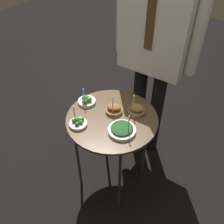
% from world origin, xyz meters
% --- Properties ---
extents(ground_plane, '(8.00, 8.00, 0.00)m').
position_xyz_m(ground_plane, '(0.00, 0.00, 0.00)').
color(ground_plane, black).
extents(serving_cart, '(0.62, 0.62, 0.71)m').
position_xyz_m(serving_cart, '(0.00, 0.00, 0.65)').
color(serving_cart, brown).
rests_on(serving_cart, ground_plane).
extents(bowl_roast_mid_left, '(0.12, 0.11, 0.16)m').
position_xyz_m(bowl_roast_mid_left, '(-0.02, 0.05, 0.74)').
color(bowl_roast_mid_left, brown).
rests_on(bowl_roast_mid_left, serving_cart).
extents(bowl_roast_front_left, '(0.12, 0.12, 0.17)m').
position_xyz_m(bowl_roast_front_left, '(0.11, 0.13, 0.74)').
color(bowl_roast_front_left, brown).
rests_on(bowl_roast_front_left, serving_cart).
extents(bowl_broccoli_far_rim, '(0.12, 0.12, 0.14)m').
position_xyz_m(bowl_broccoli_far_rim, '(-0.14, -0.18, 0.73)').
color(bowl_broccoli_far_rim, silver).
rests_on(bowl_broccoli_far_rim, serving_cart).
extents(bowl_broccoli_front_center, '(0.13, 0.13, 0.14)m').
position_xyz_m(bowl_broccoli_front_center, '(-0.23, 0.03, 0.73)').
color(bowl_broccoli_front_center, silver).
rests_on(bowl_broccoli_front_center, serving_cart).
extents(bowl_spinach_back_right, '(0.18, 0.18, 0.16)m').
position_xyz_m(bowl_spinach_back_right, '(0.12, -0.07, 0.73)').
color(bowl_spinach_back_right, white).
rests_on(bowl_spinach_back_right, serving_cart).
extents(waiter_figure, '(0.63, 0.24, 1.71)m').
position_xyz_m(waiter_figure, '(0.03, 0.50, 1.09)').
color(waiter_figure, black).
rests_on(waiter_figure, ground_plane).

